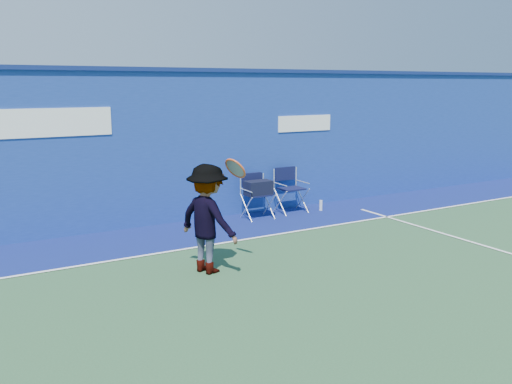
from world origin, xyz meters
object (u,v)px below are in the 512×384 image
directors_chair_left (258,200)px  tennis_player (208,219)px  directors_chair_right (291,199)px  water_bottle (321,205)px

directors_chair_left → tennis_player: tennis_player is taller
directors_chair_right → tennis_player: tennis_player is taller
water_bottle → tennis_player: 4.57m
water_bottle → tennis_player: (-3.84, -2.38, 0.70)m
directors_chair_left → tennis_player: 3.41m
directors_chair_left → directors_chair_right: directors_chair_right is taller
directors_chair_left → directors_chair_right: 0.91m
tennis_player → directors_chair_right: bearing=39.2°
directors_chair_left → tennis_player: size_ratio=0.54×
tennis_player → water_bottle: bearing=31.8°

